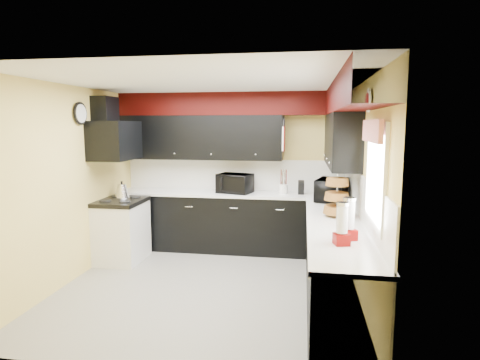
# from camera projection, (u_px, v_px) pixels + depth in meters

# --- Properties ---
(ground) EXTENTS (3.60, 3.60, 0.00)m
(ground) POSITION_uv_depth(u_px,v_px,m) (210.00, 286.00, 5.01)
(ground) COLOR gray
(ground) RESTS_ON ground
(wall_back) EXTENTS (3.60, 0.06, 2.50)m
(wall_back) POSITION_uv_depth(u_px,v_px,m) (234.00, 171.00, 6.60)
(wall_back) COLOR #E0C666
(wall_back) RESTS_ON ground
(wall_right) EXTENTS (0.06, 3.60, 2.50)m
(wall_right) POSITION_uv_depth(u_px,v_px,m) (363.00, 192.00, 4.56)
(wall_right) COLOR #E0C666
(wall_right) RESTS_ON ground
(wall_left) EXTENTS (0.06, 3.60, 2.50)m
(wall_left) POSITION_uv_depth(u_px,v_px,m) (71.00, 184.00, 5.12)
(wall_left) COLOR #E0C666
(wall_left) RESTS_ON ground
(ceiling) EXTENTS (3.60, 3.60, 0.06)m
(ceiling) POSITION_uv_depth(u_px,v_px,m) (207.00, 82.00, 4.67)
(ceiling) COLOR white
(ceiling) RESTS_ON wall_back
(cab_back) EXTENTS (3.60, 0.60, 0.90)m
(cab_back) POSITION_uv_depth(u_px,v_px,m) (231.00, 223.00, 6.41)
(cab_back) COLOR black
(cab_back) RESTS_ON ground
(cab_right) EXTENTS (0.60, 3.00, 0.90)m
(cab_right) POSITION_uv_depth(u_px,v_px,m) (335.00, 267.00, 4.42)
(cab_right) COLOR black
(cab_right) RESTS_ON ground
(counter_back) EXTENTS (3.62, 0.64, 0.04)m
(counter_back) POSITION_uv_depth(u_px,v_px,m) (231.00, 194.00, 6.35)
(counter_back) COLOR white
(counter_back) RESTS_ON cab_back
(counter_right) EXTENTS (0.64, 3.02, 0.04)m
(counter_right) POSITION_uv_depth(u_px,v_px,m) (337.00, 225.00, 4.36)
(counter_right) COLOR white
(counter_right) RESTS_ON cab_right
(splash_back) EXTENTS (3.60, 0.02, 0.50)m
(splash_back) POSITION_uv_depth(u_px,v_px,m) (234.00, 175.00, 6.60)
(splash_back) COLOR white
(splash_back) RESTS_ON counter_back
(splash_right) EXTENTS (0.02, 3.60, 0.50)m
(splash_right) POSITION_uv_depth(u_px,v_px,m) (361.00, 197.00, 4.57)
(splash_right) COLOR white
(splash_right) RESTS_ON counter_right
(upper_back) EXTENTS (2.60, 0.35, 0.70)m
(upper_back) POSITION_uv_depth(u_px,v_px,m) (201.00, 138.00, 6.43)
(upper_back) COLOR black
(upper_back) RESTS_ON wall_back
(upper_right) EXTENTS (0.35, 1.80, 0.70)m
(upper_right) POSITION_uv_depth(u_px,v_px,m) (341.00, 140.00, 5.39)
(upper_right) COLOR black
(upper_right) RESTS_ON wall_right
(soffit_back) EXTENTS (3.60, 0.36, 0.35)m
(soffit_back) POSITION_uv_depth(u_px,v_px,m) (232.00, 104.00, 6.27)
(soffit_back) COLOR black
(soffit_back) RESTS_ON wall_back
(soffit_right) EXTENTS (0.36, 3.24, 0.35)m
(soffit_right) POSITION_uv_depth(u_px,v_px,m) (352.00, 94.00, 4.26)
(soffit_right) COLOR black
(soffit_right) RESTS_ON wall_right
(stove) EXTENTS (0.60, 0.75, 0.86)m
(stove) POSITION_uv_depth(u_px,v_px,m) (122.00, 232.00, 5.92)
(stove) COLOR white
(stove) RESTS_ON ground
(cooktop) EXTENTS (0.62, 0.77, 0.06)m
(cooktop) POSITION_uv_depth(u_px,v_px,m) (121.00, 202.00, 5.85)
(cooktop) COLOR black
(cooktop) RESTS_ON stove
(hood) EXTENTS (0.50, 0.78, 0.55)m
(hood) POSITION_uv_depth(u_px,v_px,m) (115.00, 140.00, 5.74)
(hood) COLOR black
(hood) RESTS_ON wall_left
(hood_duct) EXTENTS (0.24, 0.40, 0.40)m
(hood_duct) POSITION_uv_depth(u_px,v_px,m) (105.00, 111.00, 5.70)
(hood_duct) COLOR black
(hood_duct) RESTS_ON wall_left
(window) EXTENTS (0.03, 0.86, 0.96)m
(window) POSITION_uv_depth(u_px,v_px,m) (376.00, 175.00, 3.64)
(window) COLOR white
(window) RESTS_ON wall_right
(valance) EXTENTS (0.04, 0.88, 0.20)m
(valance) POSITION_uv_depth(u_px,v_px,m) (372.00, 131.00, 3.59)
(valance) COLOR red
(valance) RESTS_ON wall_right
(pan_top) EXTENTS (0.03, 0.22, 0.40)m
(pan_top) POSITION_uv_depth(u_px,v_px,m) (284.00, 125.00, 6.12)
(pan_top) COLOR black
(pan_top) RESTS_ON upper_back
(pan_mid) EXTENTS (0.03, 0.28, 0.46)m
(pan_mid) POSITION_uv_depth(u_px,v_px,m) (283.00, 142.00, 6.03)
(pan_mid) COLOR black
(pan_mid) RESTS_ON upper_back
(pan_low) EXTENTS (0.03, 0.24, 0.42)m
(pan_low) POSITION_uv_depth(u_px,v_px,m) (284.00, 143.00, 6.29)
(pan_low) COLOR black
(pan_low) RESTS_ON upper_back
(cut_board) EXTENTS (0.03, 0.26, 0.35)m
(cut_board) POSITION_uv_depth(u_px,v_px,m) (283.00, 139.00, 5.90)
(cut_board) COLOR white
(cut_board) RESTS_ON upper_back
(baskets) EXTENTS (0.27, 0.27, 0.50)m
(baskets) POSITION_uv_depth(u_px,v_px,m) (337.00, 196.00, 4.66)
(baskets) COLOR brown
(baskets) RESTS_ON upper_right
(clock) EXTENTS (0.03, 0.30, 0.30)m
(clock) POSITION_uv_depth(u_px,v_px,m) (80.00, 113.00, 5.23)
(clock) COLOR black
(clock) RESTS_ON wall_left
(deco_plate) EXTENTS (0.03, 0.24, 0.24)m
(deco_plate) POSITION_uv_depth(u_px,v_px,m) (368.00, 100.00, 4.08)
(deco_plate) COLOR white
(deco_plate) RESTS_ON wall_right
(toaster_oven) EXTENTS (0.61, 0.55, 0.30)m
(toaster_oven) POSITION_uv_depth(u_px,v_px,m) (235.00, 183.00, 6.30)
(toaster_oven) COLOR black
(toaster_oven) RESTS_ON counter_back
(microwave) EXTENTS (0.51, 0.64, 0.31)m
(microwave) POSITION_uv_depth(u_px,v_px,m) (331.00, 190.00, 5.63)
(microwave) COLOR black
(microwave) RESTS_ON counter_right
(utensil_crock) EXTENTS (0.14, 0.14, 0.15)m
(utensil_crock) POSITION_uv_depth(u_px,v_px,m) (283.00, 189.00, 6.19)
(utensil_crock) COLOR white
(utensil_crock) RESTS_ON counter_back
(knife_block) EXTENTS (0.10, 0.13, 0.20)m
(knife_block) POSITION_uv_depth(u_px,v_px,m) (301.00, 188.00, 6.16)
(knife_block) COLOR black
(knife_block) RESTS_ON counter_back
(kettle) EXTENTS (0.27, 0.27, 0.19)m
(kettle) POSITION_uv_depth(u_px,v_px,m) (122.00, 191.00, 6.05)
(kettle) COLOR silver
(kettle) RESTS_ON cooktop
(dispenser_a) EXTENTS (0.17, 0.17, 0.37)m
(dispenser_a) POSITION_uv_depth(u_px,v_px,m) (349.00, 220.00, 3.72)
(dispenser_a) COLOR #6D0011
(dispenser_a) RESTS_ON counter_right
(dispenser_b) EXTENTS (0.16, 0.16, 0.35)m
(dispenser_b) POSITION_uv_depth(u_px,v_px,m) (342.00, 226.00, 3.56)
(dispenser_b) COLOR maroon
(dispenser_b) RESTS_ON counter_right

